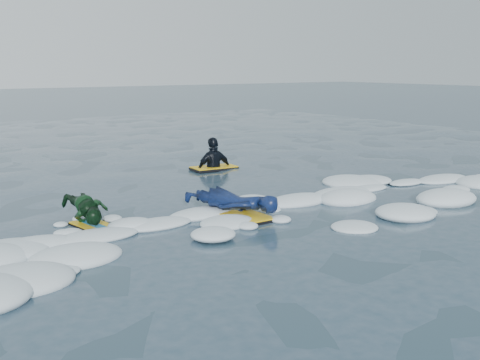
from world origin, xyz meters
TOP-DOWN VIEW (x-y plane):
  - ground at (0.00, 0.00)m, footprint 120.00×120.00m
  - foam_band at (0.00, 1.03)m, footprint 12.00×3.10m
  - prone_woman_unit at (-0.53, 1.35)m, footprint 1.21×1.81m
  - prone_child_unit at (-2.76, 2.15)m, footprint 0.79×1.32m
  - waiting_rider_unit at (1.63, 5.35)m, footprint 1.14×0.69m

SIDE VIEW (x-z plane):
  - waiting_rider_unit at x=1.63m, z-range -0.84..0.80m
  - ground at x=0.00m, z-range 0.00..0.00m
  - foam_band at x=0.00m, z-range -0.15..0.15m
  - prone_woman_unit at x=-0.53m, z-range 0.01..0.45m
  - prone_child_unit at x=-2.76m, z-range 0.01..0.49m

